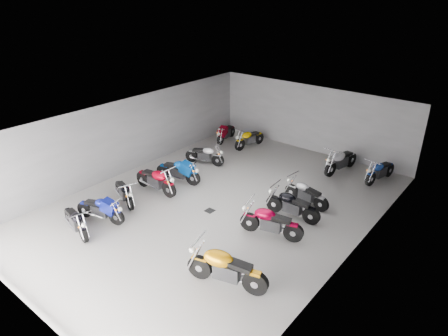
{
  "coord_description": "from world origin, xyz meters",
  "views": [
    {
      "loc": [
        8.27,
        -9.85,
        7.54
      ],
      "look_at": [
        -0.57,
        1.02,
        1.0
      ],
      "focal_mm": 32.0,
      "sensor_mm": 36.0,
      "label": 1
    }
  ],
  "objects_px": {
    "drain_grate": "(210,211)",
    "motorcycle_back_b": "(249,138)",
    "motorcycle_right_e": "(292,205)",
    "motorcycle_back_e": "(341,160)",
    "motorcycle_right_b": "(226,268)",
    "motorcycle_left_c": "(124,192)",
    "motorcycle_right_f": "(306,193)",
    "motorcycle_left_f": "(205,155)",
    "motorcycle_back_a": "(226,132)",
    "motorcycle_left_d": "(156,180)",
    "motorcycle_right_d": "(270,222)",
    "motorcycle_back_f": "(380,171)",
    "motorcycle_left_e": "(179,171)",
    "motorcycle_left_b": "(101,209)",
    "motorcycle_left_a": "(76,221)"
  },
  "relations": [
    {
      "from": "drain_grate",
      "to": "motorcycle_left_a",
      "type": "relative_size",
      "value": 0.17
    },
    {
      "from": "motorcycle_right_b",
      "to": "motorcycle_back_e",
      "type": "xyz_separation_m",
      "value": [
        -0.67,
        8.78,
        -0.04
      ]
    },
    {
      "from": "motorcycle_left_e",
      "to": "motorcycle_right_d",
      "type": "relative_size",
      "value": 0.97
    },
    {
      "from": "motorcycle_left_b",
      "to": "motorcycle_back_a",
      "type": "xyz_separation_m",
      "value": [
        -1.51,
        8.74,
        -0.01
      ]
    },
    {
      "from": "drain_grate",
      "to": "motorcycle_left_d",
      "type": "height_order",
      "value": "motorcycle_left_d"
    },
    {
      "from": "motorcycle_right_e",
      "to": "motorcycle_back_f",
      "type": "bearing_deg",
      "value": -20.08
    },
    {
      "from": "drain_grate",
      "to": "motorcycle_left_c",
      "type": "xyz_separation_m",
      "value": [
        -2.88,
        -1.54,
        0.44
      ]
    },
    {
      "from": "motorcycle_left_c",
      "to": "motorcycle_right_f",
      "type": "xyz_separation_m",
      "value": [
        5.33,
        4.16,
        0.01
      ]
    },
    {
      "from": "motorcycle_back_b",
      "to": "motorcycle_back_e",
      "type": "distance_m",
      "value": 4.76
    },
    {
      "from": "motorcycle_right_e",
      "to": "motorcycle_left_f",
      "type": "bearing_deg",
      "value": 70.47
    },
    {
      "from": "motorcycle_left_b",
      "to": "motorcycle_left_a",
      "type": "bearing_deg",
      "value": -16.19
    },
    {
      "from": "motorcycle_back_f",
      "to": "motorcycle_back_a",
      "type": "bearing_deg",
      "value": 14.87
    },
    {
      "from": "motorcycle_left_b",
      "to": "motorcycle_back_e",
      "type": "relative_size",
      "value": 0.86
    },
    {
      "from": "motorcycle_left_e",
      "to": "motorcycle_right_f",
      "type": "height_order",
      "value": "motorcycle_left_e"
    },
    {
      "from": "motorcycle_left_b",
      "to": "motorcycle_back_b",
      "type": "relative_size",
      "value": 0.97
    },
    {
      "from": "motorcycle_left_f",
      "to": "motorcycle_back_f",
      "type": "height_order",
      "value": "motorcycle_back_f"
    },
    {
      "from": "drain_grate",
      "to": "motorcycle_left_f",
      "type": "bearing_deg",
      "value": 133.84
    },
    {
      "from": "drain_grate",
      "to": "motorcycle_back_e",
      "type": "relative_size",
      "value": 0.15
    },
    {
      "from": "motorcycle_left_f",
      "to": "motorcycle_back_a",
      "type": "xyz_separation_m",
      "value": [
        -1.12,
        2.89,
        -0.0
      ]
    },
    {
      "from": "motorcycle_back_e",
      "to": "motorcycle_right_b",
      "type": "bearing_deg",
      "value": 104.17
    },
    {
      "from": "motorcycle_left_e",
      "to": "motorcycle_right_f",
      "type": "bearing_deg",
      "value": 96.08
    },
    {
      "from": "motorcycle_left_e",
      "to": "motorcycle_right_b",
      "type": "xyz_separation_m",
      "value": [
        5.44,
        -3.64,
        0.07
      ]
    },
    {
      "from": "drain_grate",
      "to": "motorcycle_back_f",
      "type": "bearing_deg",
      "value": 58.12
    },
    {
      "from": "motorcycle_left_b",
      "to": "motorcycle_back_e",
      "type": "xyz_separation_m",
      "value": [
        4.72,
        8.96,
        0.06
      ]
    },
    {
      "from": "motorcycle_left_a",
      "to": "motorcycle_back_b",
      "type": "xyz_separation_m",
      "value": [
        -0.03,
        9.73,
        0.01
      ]
    },
    {
      "from": "motorcycle_right_d",
      "to": "motorcycle_back_a",
      "type": "bearing_deg",
      "value": 33.73
    },
    {
      "from": "drain_grate",
      "to": "motorcycle_back_b",
      "type": "distance_m",
      "value": 6.44
    },
    {
      "from": "motorcycle_left_b",
      "to": "motorcycle_back_f",
      "type": "relative_size",
      "value": 0.97
    },
    {
      "from": "motorcycle_right_e",
      "to": "motorcycle_back_e",
      "type": "relative_size",
      "value": 0.94
    },
    {
      "from": "motorcycle_right_e",
      "to": "motorcycle_back_f",
      "type": "relative_size",
      "value": 1.06
    },
    {
      "from": "motorcycle_left_b",
      "to": "motorcycle_left_d",
      "type": "xyz_separation_m",
      "value": [
        -0.11,
        2.64,
        0.05
      ]
    },
    {
      "from": "motorcycle_left_e",
      "to": "motorcycle_back_e",
      "type": "bearing_deg",
      "value": 124.9
    },
    {
      "from": "drain_grate",
      "to": "motorcycle_right_f",
      "type": "bearing_deg",
      "value": 46.85
    },
    {
      "from": "motorcycle_left_b",
      "to": "motorcycle_right_b",
      "type": "height_order",
      "value": "motorcycle_right_b"
    },
    {
      "from": "motorcycle_left_e",
      "to": "motorcycle_back_a",
      "type": "xyz_separation_m",
      "value": [
        -1.46,
        4.93,
        -0.04
      ]
    },
    {
      "from": "motorcycle_left_e",
      "to": "motorcycle_back_b",
      "type": "relative_size",
      "value": 1.05
    },
    {
      "from": "motorcycle_left_a",
      "to": "motorcycle_right_b",
      "type": "bearing_deg",
      "value": 114.64
    },
    {
      "from": "motorcycle_left_c",
      "to": "motorcycle_left_f",
      "type": "distance_m",
      "value": 4.54
    },
    {
      "from": "drain_grate",
      "to": "motorcycle_back_b",
      "type": "xyz_separation_m",
      "value": [
        -2.51,
        5.91,
        0.46
      ]
    },
    {
      "from": "motorcycle_right_e",
      "to": "motorcycle_back_f",
      "type": "xyz_separation_m",
      "value": [
        1.38,
        4.77,
        -0.02
      ]
    },
    {
      "from": "drain_grate",
      "to": "motorcycle_right_b",
      "type": "height_order",
      "value": "motorcycle_right_b"
    },
    {
      "from": "motorcycle_left_a",
      "to": "motorcycle_right_f",
      "type": "bearing_deg",
      "value": 155.2
    },
    {
      "from": "motorcycle_back_e",
      "to": "motorcycle_right_d",
      "type": "bearing_deg",
      "value": 102.73
    },
    {
      "from": "drain_grate",
      "to": "motorcycle_right_b",
      "type": "xyz_separation_m",
      "value": [
        2.91,
        -2.68,
        0.56
      ]
    },
    {
      "from": "motorcycle_left_a",
      "to": "motorcycle_left_d",
      "type": "distance_m",
      "value": 3.61
    },
    {
      "from": "motorcycle_back_f",
      "to": "motorcycle_left_a",
      "type": "bearing_deg",
      "value": 69.86
    },
    {
      "from": "motorcycle_right_b",
      "to": "motorcycle_back_a",
      "type": "relative_size",
      "value": 1.24
    },
    {
      "from": "motorcycle_right_b",
      "to": "motorcycle_right_e",
      "type": "bearing_deg",
      "value": -10.32
    },
    {
      "from": "motorcycle_left_d",
      "to": "motorcycle_back_a",
      "type": "bearing_deg",
      "value": -167.42
    },
    {
      "from": "drain_grate",
      "to": "motorcycle_back_b",
      "type": "height_order",
      "value": "motorcycle_back_b"
    }
  ]
}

